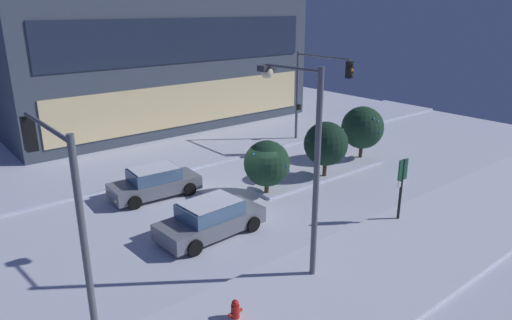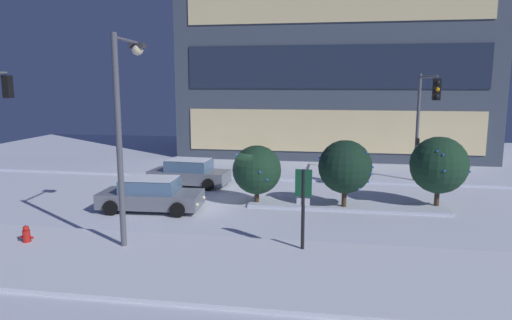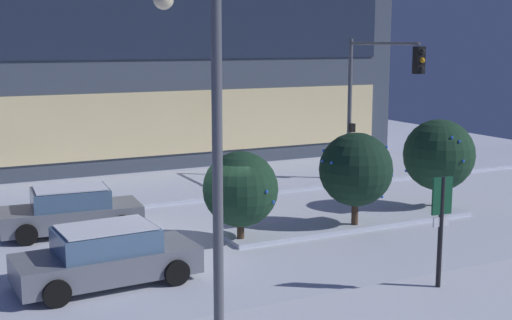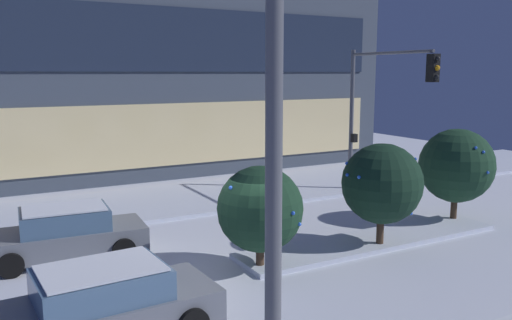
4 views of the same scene
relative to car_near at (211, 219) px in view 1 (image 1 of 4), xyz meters
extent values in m
plane|color=silver|center=(3.22, 1.97, -0.71)|extent=(52.00, 52.00, 0.00)
cube|color=silver|center=(3.22, -5.98, -0.64)|extent=(52.00, 5.20, 0.14)
cube|color=silver|center=(3.22, 9.91, -0.64)|extent=(52.00, 5.20, 0.14)
cube|color=silver|center=(8.69, 2.03, -0.64)|extent=(9.00, 1.80, 0.14)
cube|color=#F9E09E|center=(7.86, 14.20, 1.54)|extent=(20.79, 0.10, 3.00)
cube|color=#232D42|center=(7.86, 14.20, 6.05)|extent=(20.79, 0.10, 3.00)
cube|color=slate|center=(0.00, 0.00, -0.18)|extent=(4.59, 2.12, 0.66)
cube|color=slate|center=(0.00, 0.00, 0.43)|extent=(2.52, 1.82, 0.60)
cube|color=white|center=(0.00, 0.00, 0.76)|extent=(2.33, 1.70, 0.04)
sphere|color=#F9E5B2|center=(2.23, 0.76, -0.22)|extent=(0.16, 0.16, 0.16)
sphere|color=#F9E5B2|center=(2.30, -0.52, -0.22)|extent=(0.16, 0.16, 0.16)
cylinder|color=black|center=(1.43, 1.02, -0.38)|extent=(0.67, 0.25, 0.66)
cylinder|color=black|center=(1.53, -0.86, -0.38)|extent=(0.67, 0.25, 0.66)
cylinder|color=black|center=(-1.54, 0.86, -0.38)|extent=(0.67, 0.25, 0.66)
cylinder|color=black|center=(-1.44, -1.02, -0.38)|extent=(0.67, 0.25, 0.66)
cube|color=slate|center=(0.15, 5.17, -0.18)|extent=(4.46, 2.12, 0.66)
cube|color=slate|center=(0.15, 5.17, 0.43)|extent=(2.46, 1.80, 0.60)
cube|color=white|center=(0.15, 5.17, 0.76)|extent=(2.27, 1.68, 0.04)
sphere|color=#F9E5B2|center=(-2.08, 4.71, -0.22)|extent=(0.16, 0.16, 0.16)
sphere|color=#F9E5B2|center=(-1.99, 5.94, -0.22)|extent=(0.16, 0.16, 0.16)
cylinder|color=black|center=(-1.34, 4.37, -0.38)|extent=(0.67, 0.27, 0.66)
cylinder|color=black|center=(-1.21, 6.18, -0.38)|extent=(0.67, 0.27, 0.66)
cylinder|color=black|center=(1.52, 4.16, -0.38)|extent=(0.67, 0.27, 0.66)
cylinder|color=black|center=(1.65, 5.98, -0.38)|extent=(0.67, 0.27, 0.66)
cylinder|color=#565960|center=(-6.38, -4.18, 2.44)|extent=(0.18, 0.18, 6.31)
cylinder|color=#565960|center=(-6.38, -2.28, 5.40)|extent=(0.12, 3.79, 0.12)
cube|color=black|center=(-6.38, -0.39, 4.80)|extent=(0.32, 0.36, 1.00)
sphere|color=black|center=(-6.38, -0.20, 5.12)|extent=(0.20, 0.20, 0.20)
sphere|color=orange|center=(-6.38, -0.20, 4.80)|extent=(0.20, 0.20, 0.20)
sphere|color=black|center=(-6.38, -0.20, 4.48)|extent=(0.20, 0.20, 0.20)
cylinder|color=#565960|center=(12.69, 8.11, 2.37)|extent=(0.18, 0.18, 6.17)
cylinder|color=#565960|center=(12.69, 5.89, 5.26)|extent=(0.12, 4.44, 0.12)
cube|color=black|center=(12.69, 3.67, 4.66)|extent=(0.32, 0.36, 1.00)
sphere|color=black|center=(12.69, 3.48, 4.98)|extent=(0.20, 0.20, 0.20)
sphere|color=orange|center=(12.69, 3.48, 4.66)|extent=(0.20, 0.20, 0.20)
sphere|color=black|center=(12.69, 3.48, 4.34)|extent=(0.20, 0.20, 0.20)
cube|color=black|center=(12.69, 7.89, 1.69)|extent=(0.20, 0.24, 0.36)
cylinder|color=#565960|center=(0.97, -4.87, 2.93)|extent=(0.20, 0.20, 7.29)
cylinder|color=#565960|center=(0.87, -3.73, 6.42)|extent=(0.31, 2.30, 0.10)
cube|color=#333338|center=(0.76, -2.58, 6.32)|extent=(0.56, 0.36, 0.20)
sphere|color=#F9E5B2|center=(0.76, -2.58, 6.19)|extent=(0.44, 0.44, 0.44)
cylinder|color=red|center=(-2.56, -5.10, -0.43)|extent=(0.26, 0.26, 0.56)
sphere|color=red|center=(-2.56, -5.10, -0.08)|extent=(0.22, 0.22, 0.22)
cylinder|color=red|center=(-2.74, -5.10, -0.40)|extent=(0.12, 0.10, 0.10)
cylinder|color=red|center=(-2.38, -5.10, -0.40)|extent=(0.12, 0.10, 0.10)
cylinder|color=black|center=(7.07, -4.17, 0.72)|extent=(0.12, 0.12, 2.87)
cube|color=#144C2D|center=(7.07, -4.17, 1.70)|extent=(0.55, 0.09, 0.91)
cube|color=white|center=(7.07, -4.17, 1.07)|extent=(0.44, 0.08, 0.24)
cylinder|color=#473323|center=(12.73, 2.42, -0.25)|extent=(0.22, 0.22, 0.93)
sphere|color=#193823|center=(12.73, 2.42, 1.31)|extent=(2.57, 2.57, 2.57)
sphere|color=blue|center=(12.46, 3.44, 0.55)|extent=(0.10, 0.10, 0.10)
sphere|color=blue|center=(12.69, 1.13, 1.29)|extent=(0.10, 0.10, 0.10)
sphere|color=blue|center=(13.97, 2.09, 1.10)|extent=(0.10, 0.10, 0.10)
sphere|color=blue|center=(12.63, 1.30, 1.95)|extent=(0.10, 0.10, 0.10)
sphere|color=blue|center=(12.41, 1.43, 2.08)|extent=(0.10, 0.10, 0.10)
sphere|color=blue|center=(11.79, 3.06, 0.69)|extent=(0.10, 0.10, 0.10)
sphere|color=blue|center=(12.40, 3.53, 0.72)|extent=(0.10, 0.10, 0.10)
sphere|color=blue|center=(13.20, 3.60, 1.04)|extent=(0.10, 0.10, 0.10)
cylinder|color=#473323|center=(4.53, 1.76, -0.36)|extent=(0.22, 0.22, 0.70)
sphere|color=#193823|center=(4.53, 1.76, 0.96)|extent=(2.29, 2.29, 2.29)
sphere|color=blue|center=(4.49, 2.78, 0.42)|extent=(0.10, 0.10, 0.10)
sphere|color=blue|center=(4.49, 2.84, 0.56)|extent=(0.10, 0.10, 0.10)
sphere|color=blue|center=(4.85, 0.65, 1.07)|extent=(0.10, 0.10, 0.10)
sphere|color=blue|center=(4.65, 2.74, 0.38)|extent=(0.10, 0.10, 0.10)
sphere|color=blue|center=(3.61, 1.64, 1.65)|extent=(0.10, 0.10, 0.10)
sphere|color=blue|center=(5.37, 2.40, 1.43)|extent=(0.10, 0.10, 0.10)
sphere|color=blue|center=(5.15, 0.82, 0.70)|extent=(0.10, 0.10, 0.10)
cylinder|color=#473323|center=(8.56, 1.57, -0.23)|extent=(0.22, 0.22, 0.96)
sphere|color=black|center=(8.56, 1.57, 1.26)|extent=(2.39, 2.39, 2.39)
sphere|color=blue|center=(9.67, 1.14, 1.04)|extent=(0.10, 0.10, 0.10)
sphere|color=blue|center=(9.44, 1.17, 1.98)|extent=(0.10, 0.10, 0.10)
sphere|color=blue|center=(9.18, 0.97, 0.41)|extent=(0.10, 0.10, 0.10)
sphere|color=blue|center=(7.42, 1.78, 1.59)|extent=(0.10, 0.10, 0.10)
sphere|color=blue|center=(7.66, 2.12, 1.86)|extent=(0.10, 0.10, 0.10)
sphere|color=blue|center=(9.59, 1.45, 0.63)|extent=(0.10, 0.10, 0.10)
sphere|color=blue|center=(9.77, 1.57, 1.28)|extent=(0.10, 0.10, 0.10)
sphere|color=blue|center=(7.44, 1.29, 1.61)|extent=(0.10, 0.10, 0.10)
camera|label=1|loc=(-9.46, -14.52, 8.30)|focal=32.41mm
camera|label=2|loc=(8.00, -19.29, 5.00)|focal=32.71mm
camera|label=3|loc=(-3.98, -16.52, 5.31)|focal=48.19mm
camera|label=4|loc=(-2.06, -9.93, 4.49)|focal=36.94mm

